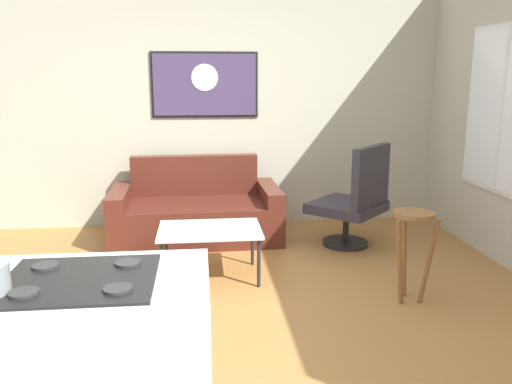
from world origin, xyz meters
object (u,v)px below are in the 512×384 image
at_px(coffee_table, 210,233).
at_px(wall_painting, 205,85).
at_px(couch, 196,213).
at_px(bar_stool, 413,234).
at_px(armchair, 355,200).

height_order(coffee_table, wall_painting, wall_painting).
height_order(couch, coffee_table, couch).
height_order(coffee_table, bar_stool, bar_stool).
xyz_separation_m(couch, wall_painting, (0.13, 0.53, 1.34)).
relative_size(couch, coffee_table, 2.05).
bearing_deg(armchair, wall_painting, 145.44).
relative_size(coffee_table, armchair, 0.83).
xyz_separation_m(armchair, wall_painting, (-1.47, 1.01, 1.12)).
bearing_deg(coffee_table, couch, 96.15).
xyz_separation_m(coffee_table, armchair, (1.47, 0.67, 0.09)).
relative_size(coffee_table, wall_painting, 0.73).
xyz_separation_m(couch, armchair, (1.59, -0.48, 0.22)).
xyz_separation_m(coffee_table, wall_painting, (0.00, 1.68, 1.21)).
height_order(armchair, bar_stool, armchair).
bearing_deg(coffee_table, armchair, 24.46).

